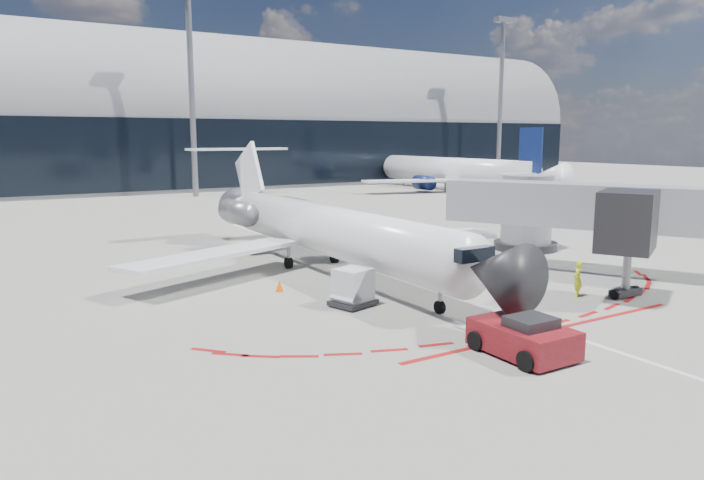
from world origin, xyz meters
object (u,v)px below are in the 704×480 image
pushback_tug (523,337)px  regional_jet (323,228)px  ramp_worker (578,279)px  uld_container (353,288)px

pushback_tug → regional_jet: bearing=87.4°
regional_jet → ramp_worker: 13.29m
regional_jet → pushback_tug: 15.51m
regional_jet → pushback_tug: bearing=-92.9°
regional_jet → pushback_tug: (-0.79, -15.39, -1.70)m
pushback_tug → ramp_worker: ramp_worker is taller
pushback_tug → uld_container: uld_container is taller
uld_container → regional_jet: bearing=54.7°
pushback_tug → uld_container: size_ratio=2.55×
uld_container → ramp_worker: bearing=-38.9°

